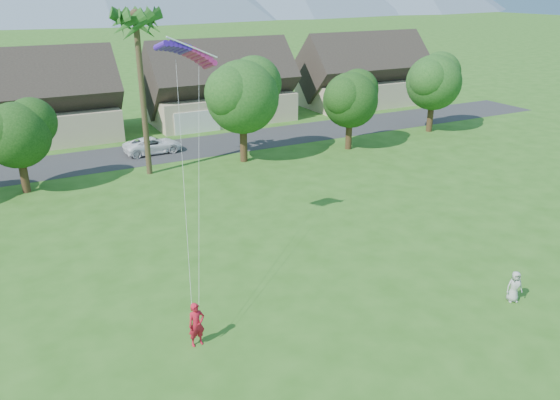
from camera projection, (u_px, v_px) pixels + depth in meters
ground at (402, 377)px, 20.80m from camera, size 500.00×500.00×0.00m
street at (155, 153)px, 48.80m from camera, size 90.00×7.00×0.01m
kite_flyer at (197, 324)px, 22.36m from camera, size 0.74×0.52×1.95m
watcher at (514, 287)px, 25.58m from camera, size 0.89×0.76×1.55m
parked_car at (153, 145)px, 48.47m from camera, size 5.17×2.51×1.42m
houses_row at (133, 97)px, 55.16m from camera, size 72.75×8.19×8.86m
tree_row at (157, 113)px, 41.50m from camera, size 62.27×6.67×8.45m
fan_palm at (135, 17)px, 39.08m from camera, size 3.00×3.00×13.80m
parafoil_kite at (187, 51)px, 26.91m from camera, size 3.13×1.19×0.50m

